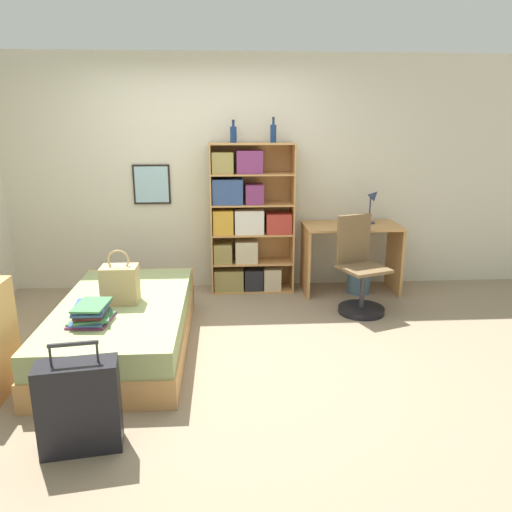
{
  "coord_description": "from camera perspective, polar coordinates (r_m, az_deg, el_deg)",
  "views": [
    {
      "loc": [
        0.23,
        -3.98,
        1.89
      ],
      "look_at": [
        0.49,
        0.2,
        0.75
      ],
      "focal_mm": 35.0,
      "sensor_mm": 36.0,
      "label": 1
    }
  ],
  "objects": [
    {
      "name": "desk_lamp",
      "position": [
        5.73,
        13.24,
        6.22
      ],
      "size": [
        0.17,
        0.13,
        0.39
      ],
      "color": "navy",
      "rests_on": "desk"
    },
    {
      "name": "bottle_brown",
      "position": [
        5.5,
        1.99,
        13.89
      ],
      "size": [
        0.07,
        0.07,
        0.27
      ],
      "color": "navy",
      "rests_on": "bookcase"
    },
    {
      "name": "wall_back",
      "position": [
        5.71,
        -5.95,
        9.22
      ],
      "size": [
        10.0,
        0.09,
        2.6
      ],
      "color": "beige",
      "rests_on": "ground_plane"
    },
    {
      "name": "bookcase",
      "position": [
        5.58,
        -1.21,
        3.73
      ],
      "size": [
        0.92,
        0.33,
        1.66
      ],
      "color": "tan",
      "rests_on": "ground_plane"
    },
    {
      "name": "bottle_green",
      "position": [
        5.5,
        -2.61,
        13.78
      ],
      "size": [
        0.07,
        0.07,
        0.24
      ],
      "color": "navy",
      "rests_on": "bookcase"
    },
    {
      "name": "ground_plane",
      "position": [
        4.41,
        -6.31,
        -10.22
      ],
      "size": [
        14.0,
        14.0,
        0.0
      ],
      "primitive_type": "plane",
      "color": "gray"
    },
    {
      "name": "desk_chair",
      "position": [
        5.15,
        11.74,
        -2.82
      ],
      "size": [
        0.54,
        0.54,
        0.98
      ],
      "color": "black",
      "rests_on": "ground_plane"
    },
    {
      "name": "suitcase",
      "position": [
        3.21,
        -19.52,
        -15.9
      ],
      "size": [
        0.49,
        0.27,
        0.69
      ],
      "color": "black",
      "rests_on": "ground_plane"
    },
    {
      "name": "bed",
      "position": [
        4.43,
        -14.85,
        -7.65
      ],
      "size": [
        1.06,
        1.97,
        0.42
      ],
      "color": "tan",
      "rests_on": "ground_plane"
    },
    {
      "name": "waste_bin",
      "position": [
        5.77,
        11.63,
        -3.04
      ],
      "size": [
        0.26,
        0.26,
        0.22
      ],
      "color": "slate",
      "rests_on": "ground_plane"
    },
    {
      "name": "book_stack_on_bed",
      "position": [
        3.99,
        -18.3,
        -6.19
      ],
      "size": [
        0.32,
        0.38,
        0.15
      ],
      "color": "#7A336B",
      "rests_on": "bed"
    },
    {
      "name": "desk",
      "position": [
        5.69,
        10.78,
        1.06
      ],
      "size": [
        1.06,
        0.57,
        0.77
      ],
      "color": "tan",
      "rests_on": "ground_plane"
    },
    {
      "name": "handbag",
      "position": [
        4.29,
        -15.28,
        -3.1
      ],
      "size": [
        0.29,
        0.21,
        0.46
      ],
      "color": "tan",
      "rests_on": "bed"
    }
  ]
}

